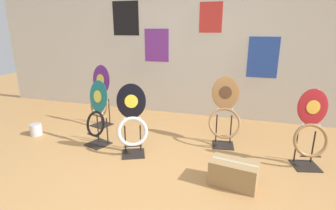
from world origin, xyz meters
TOP-DOWN VIEW (x-y plane):
  - ground_plane at (0.00, 0.00)m, footprint 14.00×14.00m
  - wall_back at (-0.00, 2.42)m, footprint 8.00×0.07m
  - toilet_seat_display_purple_note at (-1.28, 1.41)m, footprint 0.42×0.35m
  - toilet_seat_display_crimson_swirl at (1.69, 0.93)m, footprint 0.41×0.34m
  - toilet_seat_display_jazz_black at (-0.35, 0.60)m, footprint 0.40×0.37m
  - toilet_seat_display_woodgrain at (0.71, 1.25)m, footprint 0.45×0.45m
  - toilet_seat_display_teal_sax at (-0.94, 0.75)m, footprint 0.40×0.36m
  - paint_can at (-2.01, 0.75)m, footprint 0.17×0.17m
  - storage_box at (0.91, 0.29)m, footprint 0.50×0.33m

SIDE VIEW (x-z plane):
  - ground_plane at x=0.00m, z-range 0.00..0.00m
  - paint_can at x=-2.01m, z-range 0.00..0.17m
  - storage_box at x=0.91m, z-range 0.00..0.26m
  - toilet_seat_display_teal_sax at x=-0.94m, z-range -0.03..0.85m
  - toilet_seat_display_jazz_black at x=-0.35m, z-range -0.04..0.87m
  - toilet_seat_display_woodgrain at x=0.71m, z-range -0.03..0.88m
  - toilet_seat_display_crimson_swirl at x=1.69m, z-range -0.03..0.89m
  - toilet_seat_display_purple_note at x=-1.28m, z-range 0.01..1.00m
  - wall_back at x=0.00m, z-range 0.00..2.60m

